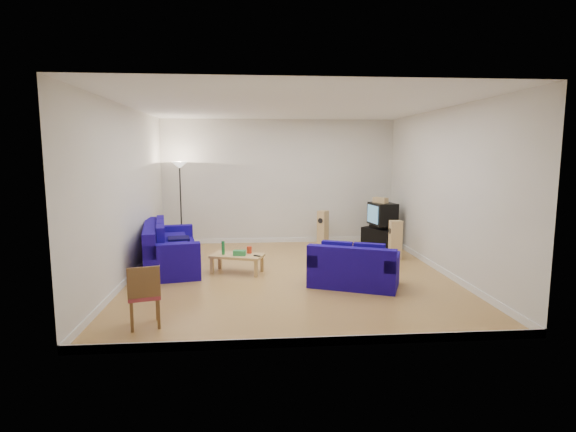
{
  "coord_description": "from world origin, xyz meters",
  "views": [
    {
      "loc": [
        -0.73,
        -8.41,
        2.34
      ],
      "look_at": [
        0.0,
        0.4,
        1.1
      ],
      "focal_mm": 28.0,
      "sensor_mm": 36.0,
      "label": 1
    }
  ],
  "objects": [
    {
      "name": "television",
      "position": [
        2.48,
        2.26,
        0.86
      ],
      "size": [
        0.63,
        0.77,
        0.54
      ],
      "rotation": [
        0.0,
        0.0,
        -1.4
      ],
      "color": "black",
      "rests_on": "av_receiver"
    },
    {
      "name": "tv_stand",
      "position": [
        2.44,
        2.3,
        0.25
      ],
      "size": [
        0.84,
        0.94,
        0.5
      ],
      "primitive_type": "cube",
      "rotation": [
        0.0,
        0.0,
        -0.97
      ],
      "color": "black",
      "rests_on": "ground"
    },
    {
      "name": "floor_lamp",
      "position": [
        -2.45,
        2.7,
        1.76
      ],
      "size": [
        0.37,
        0.37,
        2.14
      ],
      "color": "black",
      "rests_on": "ground"
    },
    {
      "name": "av_receiver",
      "position": [
        2.43,
        2.32,
        0.55
      ],
      "size": [
        0.52,
        0.5,
        0.09
      ],
      "primitive_type": "cube",
      "rotation": [
        0.0,
        0.0,
        -0.65
      ],
      "color": "black",
      "rests_on": "tv_stand"
    },
    {
      "name": "speaker_left",
      "position": [
        1.08,
        2.7,
        0.45
      ],
      "size": [
        0.33,
        0.34,
        0.9
      ],
      "rotation": [
        0.0,
        0.0,
        -0.64
      ],
      "color": "tan",
      "rests_on": "ground"
    },
    {
      "name": "tissue_box",
      "position": [
        -0.97,
        0.19,
        0.41
      ],
      "size": [
        0.26,
        0.16,
        0.1
      ],
      "primitive_type": "cube",
      "rotation": [
        0.0,
        0.0,
        -0.15
      ],
      "color": "green",
      "rests_on": "coffee_table"
    },
    {
      "name": "room",
      "position": [
        0.0,
        0.0,
        1.54
      ],
      "size": [
        6.01,
        6.51,
        3.21
      ],
      "color": "brown",
      "rests_on": "ground"
    },
    {
      "name": "sofa_loveseat",
      "position": [
        1.06,
        -0.82,
        0.29
      ],
      "size": [
        1.73,
        1.37,
        0.76
      ],
      "rotation": [
        0.0,
        0.0,
        -0.4
      ],
      "color": "#0E0076",
      "rests_on": "ground"
    },
    {
      "name": "speaker_right",
      "position": [
        2.45,
        1.13,
        0.43
      ],
      "size": [
        0.27,
        0.2,
        0.87
      ],
      "rotation": [
        0.0,
        0.0,
        -1.56
      ],
      "color": "tan",
      "rests_on": "ground"
    },
    {
      "name": "centre_speaker",
      "position": [
        2.43,
        2.29,
        1.2
      ],
      "size": [
        0.33,
        0.4,
        0.13
      ],
      "primitive_type": "cube",
      "rotation": [
        0.0,
        0.0,
        -1.01
      ],
      "color": "tan",
      "rests_on": "television"
    },
    {
      "name": "dining_chair",
      "position": [
        -2.17,
        -2.47,
        0.49
      ],
      "size": [
        0.51,
        0.51,
        0.87
      ],
      "rotation": [
        0.0,
        0.0,
        0.25
      ],
      "color": "brown",
      "rests_on": "ground"
    },
    {
      "name": "red_canister",
      "position": [
        -0.78,
        0.36,
        0.43
      ],
      "size": [
        0.14,
        0.14,
        0.14
      ],
      "primitive_type": "cylinder",
      "rotation": [
        0.0,
        0.0,
        -0.71
      ],
      "color": "red",
      "rests_on": "coffee_table"
    },
    {
      "name": "sofa_three_seat",
      "position": [
        -2.45,
        0.78,
        0.34
      ],
      "size": [
        1.45,
        2.51,
        0.91
      ],
      "rotation": [
        0.0,
        0.0,
        -1.38
      ],
      "color": "#0E0076",
      "rests_on": "ground"
    },
    {
      "name": "coffee_table",
      "position": [
        -1.01,
        0.26,
        0.31
      ],
      "size": [
        1.11,
        0.79,
        0.36
      ],
      "rotation": [
        0.0,
        0.0,
        -0.32
      ],
      "color": "tan",
      "rests_on": "ground"
    },
    {
      "name": "remote",
      "position": [
        -0.63,
        0.09,
        0.37
      ],
      "size": [
        0.14,
        0.13,
        0.02
      ],
      "primitive_type": "cube",
      "rotation": [
        0.0,
        0.0,
        -0.74
      ],
      "color": "black",
      "rests_on": "coffee_table"
    },
    {
      "name": "bottle",
      "position": [
        -1.29,
        0.29,
        0.5
      ],
      "size": [
        0.07,
        0.07,
        0.27
      ],
      "primitive_type": "cylinder",
      "rotation": [
        0.0,
        0.0,
        0.08
      ],
      "color": "#197233",
      "rests_on": "coffee_table"
    }
  ]
}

